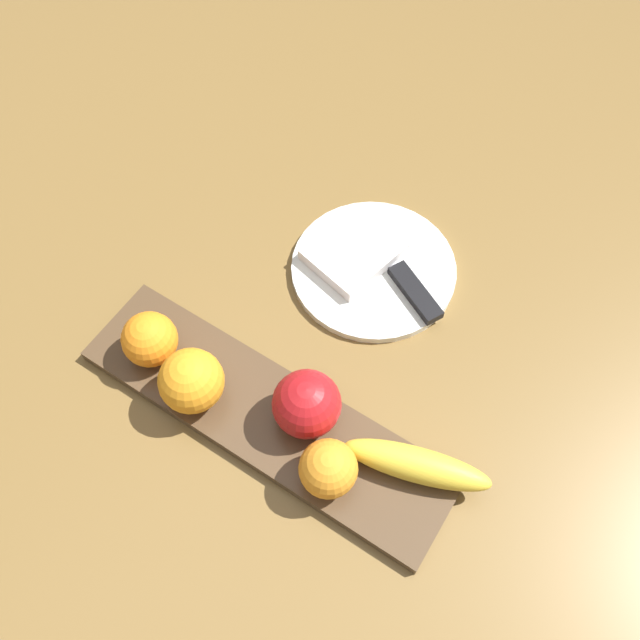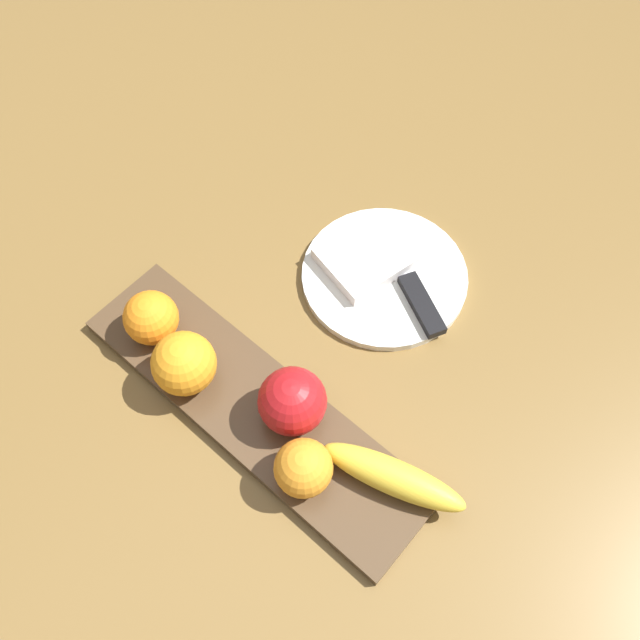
{
  "view_description": "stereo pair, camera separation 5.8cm",
  "coord_description": "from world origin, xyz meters",
  "px_view_note": "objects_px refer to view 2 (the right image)",
  "views": [
    {
      "loc": [
        -0.22,
        0.19,
        0.75
      ],
      "look_at": [
        0.0,
        -0.15,
        0.05
      ],
      "focal_mm": 39.12,
      "sensor_mm": 36.0,
      "label": 1
    },
    {
      "loc": [
        -0.26,
        0.16,
        0.75
      ],
      "look_at": [
        0.0,
        -0.15,
        0.05
      ],
      "focal_mm": 39.12,
      "sensor_mm": 36.0,
      "label": 2
    }
  ],
  "objects_px": {
    "folded_napkin": "(367,256)",
    "fruit_tray": "(251,405)",
    "banana": "(393,477)",
    "dinner_plate": "(382,274)",
    "orange_center": "(301,471)",
    "knife": "(416,295)",
    "orange_near_apple": "(183,365)",
    "orange_near_banana": "(151,318)",
    "apple": "(292,401)"
  },
  "relations": [
    {
      "from": "apple",
      "to": "knife",
      "type": "distance_m",
      "value": 0.22
    },
    {
      "from": "orange_near_apple",
      "to": "knife",
      "type": "bearing_deg",
      "value": -116.12
    },
    {
      "from": "dinner_plate",
      "to": "folded_napkin",
      "type": "xyz_separation_m",
      "value": [
        0.03,
        0.0,
        0.01
      ]
    },
    {
      "from": "orange_near_apple",
      "to": "orange_center",
      "type": "height_order",
      "value": "orange_near_apple"
    },
    {
      "from": "fruit_tray",
      "to": "dinner_plate",
      "type": "xyz_separation_m",
      "value": [
        0.0,
        -0.24,
        -0.0
      ]
    },
    {
      "from": "banana",
      "to": "orange_near_banana",
      "type": "xyz_separation_m",
      "value": [
        0.33,
        0.04,
        0.01
      ]
    },
    {
      "from": "fruit_tray",
      "to": "apple",
      "type": "xyz_separation_m",
      "value": [
        -0.05,
        -0.02,
        0.05
      ]
    },
    {
      "from": "folded_napkin",
      "to": "knife",
      "type": "distance_m",
      "value": 0.08
    },
    {
      "from": "dinner_plate",
      "to": "folded_napkin",
      "type": "bearing_deg",
      "value": 0.0
    },
    {
      "from": "apple",
      "to": "knife",
      "type": "relative_size",
      "value": 0.45
    },
    {
      "from": "fruit_tray",
      "to": "knife",
      "type": "height_order",
      "value": "knife"
    },
    {
      "from": "apple",
      "to": "banana",
      "type": "relative_size",
      "value": 0.48
    },
    {
      "from": "orange_near_banana",
      "to": "dinner_plate",
      "type": "relative_size",
      "value": 0.31
    },
    {
      "from": "orange_near_apple",
      "to": "folded_napkin",
      "type": "xyz_separation_m",
      "value": [
        -0.05,
        -0.27,
        -0.03
      ]
    },
    {
      "from": "knife",
      "to": "folded_napkin",
      "type": "bearing_deg",
      "value": 25.72
    },
    {
      "from": "banana",
      "to": "orange_near_apple",
      "type": "xyz_separation_m",
      "value": [
        0.25,
        0.06,
        0.02
      ]
    },
    {
      "from": "orange_near_apple",
      "to": "orange_center",
      "type": "relative_size",
      "value": 1.17
    },
    {
      "from": "dinner_plate",
      "to": "apple",
      "type": "bearing_deg",
      "value": 102.14
    },
    {
      "from": "banana",
      "to": "folded_napkin",
      "type": "relative_size",
      "value": 1.47
    },
    {
      "from": "dinner_plate",
      "to": "knife",
      "type": "relative_size",
      "value": 1.25
    },
    {
      "from": "fruit_tray",
      "to": "banana",
      "type": "relative_size",
      "value": 2.84
    },
    {
      "from": "orange_center",
      "to": "knife",
      "type": "relative_size",
      "value": 0.37
    },
    {
      "from": "apple",
      "to": "orange_center",
      "type": "height_order",
      "value": "apple"
    },
    {
      "from": "fruit_tray",
      "to": "banana",
      "type": "xyz_separation_m",
      "value": [
        -0.18,
        -0.03,
        0.03
      ]
    },
    {
      "from": "apple",
      "to": "dinner_plate",
      "type": "relative_size",
      "value": 0.36
    },
    {
      "from": "banana",
      "to": "orange_near_apple",
      "type": "distance_m",
      "value": 0.26
    },
    {
      "from": "banana",
      "to": "dinner_plate",
      "type": "height_order",
      "value": "banana"
    },
    {
      "from": "dinner_plate",
      "to": "fruit_tray",
      "type": "bearing_deg",
      "value": 90.0
    },
    {
      "from": "orange_near_apple",
      "to": "knife",
      "type": "height_order",
      "value": "orange_near_apple"
    },
    {
      "from": "orange_near_apple",
      "to": "orange_center",
      "type": "xyz_separation_m",
      "value": [
        -0.18,
        0.0,
        -0.01
      ]
    },
    {
      "from": "orange_near_banana",
      "to": "fruit_tray",
      "type": "bearing_deg",
      "value": -176.79
    },
    {
      "from": "orange_center",
      "to": "knife",
      "type": "xyz_separation_m",
      "value": [
        0.05,
        -0.27,
        -0.03
      ]
    },
    {
      "from": "orange_near_banana",
      "to": "folded_napkin",
      "type": "bearing_deg",
      "value": -116.23
    },
    {
      "from": "orange_near_apple",
      "to": "orange_near_banana",
      "type": "bearing_deg",
      "value": -13.79
    },
    {
      "from": "apple",
      "to": "orange_center",
      "type": "xyz_separation_m",
      "value": [
        -0.06,
        0.05,
        -0.01
      ]
    },
    {
      "from": "fruit_tray",
      "to": "orange_center",
      "type": "distance_m",
      "value": 0.12
    },
    {
      "from": "fruit_tray",
      "to": "folded_napkin",
      "type": "relative_size",
      "value": 4.17
    },
    {
      "from": "orange_center",
      "to": "dinner_plate",
      "type": "relative_size",
      "value": 0.3
    },
    {
      "from": "folded_napkin",
      "to": "fruit_tray",
      "type": "bearing_deg",
      "value": 96.28
    },
    {
      "from": "orange_center",
      "to": "fruit_tray",
      "type": "bearing_deg",
      "value": -15.43
    },
    {
      "from": "dinner_plate",
      "to": "folded_napkin",
      "type": "height_order",
      "value": "folded_napkin"
    },
    {
      "from": "fruit_tray",
      "to": "orange_center",
      "type": "height_order",
      "value": "orange_center"
    },
    {
      "from": "knife",
      "to": "orange_near_banana",
      "type": "bearing_deg",
      "value": 77.52
    },
    {
      "from": "orange_near_apple",
      "to": "knife",
      "type": "distance_m",
      "value": 0.3
    },
    {
      "from": "fruit_tray",
      "to": "orange_near_apple",
      "type": "relative_size",
      "value": 6.17
    },
    {
      "from": "banana",
      "to": "orange_near_banana",
      "type": "bearing_deg",
      "value": -9.87
    },
    {
      "from": "apple",
      "to": "orange_near_banana",
      "type": "height_order",
      "value": "apple"
    },
    {
      "from": "folded_napkin",
      "to": "knife",
      "type": "relative_size",
      "value": 0.64
    },
    {
      "from": "fruit_tray",
      "to": "orange_center",
      "type": "relative_size",
      "value": 7.25
    },
    {
      "from": "apple",
      "to": "orange_near_banana",
      "type": "distance_m",
      "value": 0.2
    }
  ]
}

